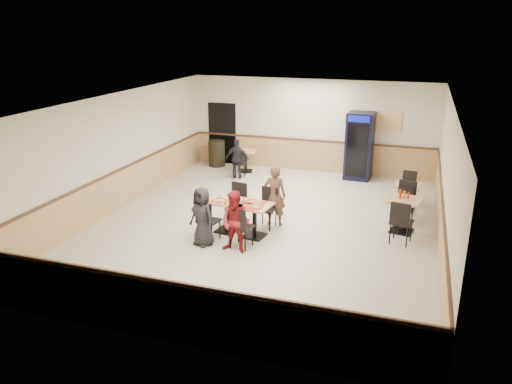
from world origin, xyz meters
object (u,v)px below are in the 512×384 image
(side_table_near, at_px, (403,210))
(trash_bin, at_px, (217,153))
(side_table_far, at_px, (407,193))
(diner_woman_right, at_px, (236,222))
(back_table, at_px, (246,158))
(main_table, at_px, (240,213))
(diner_woman_left, at_px, (202,217))
(diner_man_opposite, at_px, (275,195))
(lone_diner, at_px, (237,159))
(pepsi_cooler, at_px, (359,146))

(side_table_near, relative_size, trash_bin, 1.01)
(side_table_far, distance_m, trash_bin, 6.80)
(diner_woman_right, distance_m, back_table, 6.14)
(main_table, bearing_deg, trash_bin, 125.88)
(diner_woman_left, relative_size, side_table_far, 1.80)
(main_table, distance_m, side_table_near, 3.78)
(diner_woman_left, relative_size, diner_man_opposite, 0.89)
(diner_woman_right, bearing_deg, lone_diner, 116.35)
(side_table_far, height_order, pepsi_cooler, pepsi_cooler)
(main_table, relative_size, lone_diner, 1.22)
(pepsi_cooler, bearing_deg, side_table_far, -53.79)
(diner_woman_right, distance_m, trash_bin, 6.90)
(side_table_near, bearing_deg, diner_man_opposite, -170.39)
(side_table_far, distance_m, back_table, 5.58)
(lone_diner, relative_size, back_table, 1.59)
(diner_woman_right, bearing_deg, main_table, 110.60)
(side_table_near, distance_m, side_table_far, 1.55)
(main_table, height_order, side_table_far, main_table)
(side_table_near, relative_size, pepsi_cooler, 0.43)
(diner_man_opposite, xyz_separation_m, back_table, (-2.19, 4.12, -0.27))
(main_table, bearing_deg, diner_man_opposite, 62.10)
(main_table, xyz_separation_m, diner_woman_right, (0.23, -0.92, 0.16))
(side_table_far, height_order, back_table, back_table)
(diner_woman_left, distance_m, side_table_near, 4.64)
(diner_woman_right, xyz_separation_m, diner_man_opposite, (0.35, 1.73, 0.07))
(diner_woman_right, bearing_deg, side_table_near, 40.34)
(main_table, distance_m, back_table, 5.18)
(main_table, xyz_separation_m, side_table_far, (3.58, 2.86, -0.05))
(pepsi_cooler, bearing_deg, lone_diner, -158.01)
(side_table_near, distance_m, pepsi_cooler, 4.33)
(main_table, distance_m, trash_bin, 5.97)
(lone_diner, xyz_separation_m, trash_bin, (-1.17, 1.15, -0.19))
(diner_woman_right, height_order, side_table_near, diner_woman_right)
(side_table_near, height_order, back_table, side_table_near)
(lone_diner, bearing_deg, diner_woman_left, 93.22)
(diner_woman_left, bearing_deg, main_table, 76.97)
(diner_woman_left, height_order, diner_man_opposite, diner_man_opposite)
(back_table, xyz_separation_m, trash_bin, (-1.17, 0.35, -0.03))
(side_table_far, bearing_deg, main_table, -141.38)
(diner_woman_left, xyz_separation_m, side_table_far, (4.17, 3.67, -0.19))
(lone_diner, distance_m, side_table_far, 5.34)
(trash_bin, bearing_deg, main_table, -62.27)
(lone_diner, relative_size, side_table_far, 1.72)
(diner_man_opposite, bearing_deg, diner_woman_left, 49.56)
(side_table_far, bearing_deg, lone_diner, 166.24)
(main_table, height_order, diner_woman_left, diner_woman_left)
(main_table, xyz_separation_m, back_table, (-1.60, 4.93, -0.05))
(diner_man_opposite, relative_size, lone_diner, 1.18)
(diner_man_opposite, bearing_deg, side_table_near, -174.79)
(lone_diner, bearing_deg, back_table, -98.41)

